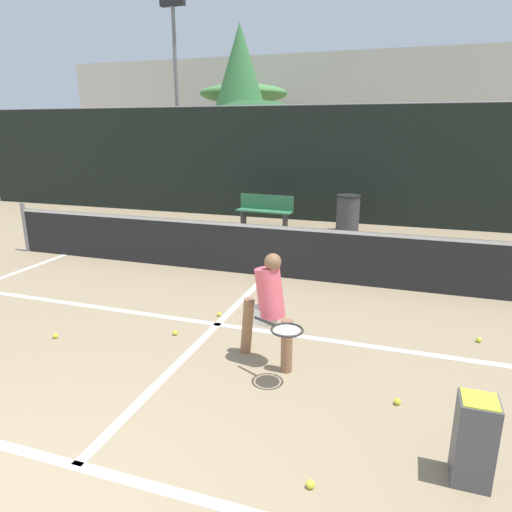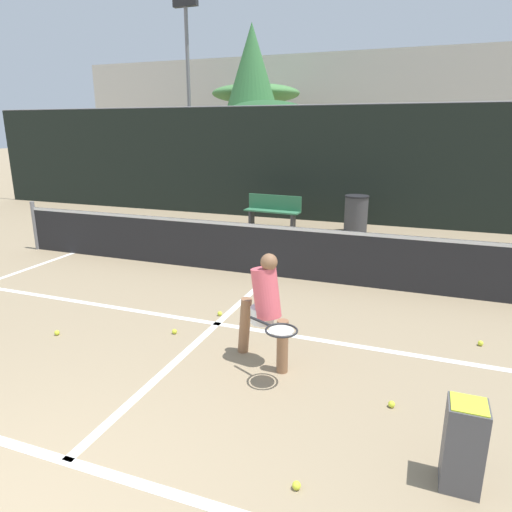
{
  "view_description": "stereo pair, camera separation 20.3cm",
  "coord_description": "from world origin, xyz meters",
  "px_view_note": "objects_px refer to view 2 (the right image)",
  "views": [
    {
      "loc": [
        2.35,
        -1.42,
        2.62
      ],
      "look_at": [
        0.47,
        4.21,
        0.95
      ],
      "focal_mm": 32.0,
      "sensor_mm": 36.0,
      "label": 1
    },
    {
      "loc": [
        2.55,
        -1.35,
        2.62
      ],
      "look_at": [
        0.47,
        4.21,
        0.95
      ],
      "focal_mm": 32.0,
      "sensor_mm": 36.0,
      "label": 2
    }
  ],
  "objects_px": {
    "parked_car": "(333,189)",
    "courtside_bench": "(273,210)",
    "ball_hopper": "(464,443)",
    "player_practicing": "(265,306)",
    "trash_bin": "(356,214)"
  },
  "relations": [
    {
      "from": "player_practicing",
      "to": "parked_car",
      "type": "distance_m",
      "value": 11.03
    },
    {
      "from": "courtside_bench",
      "to": "trash_bin",
      "type": "height_order",
      "value": "trash_bin"
    },
    {
      "from": "parked_car",
      "to": "courtside_bench",
      "type": "bearing_deg",
      "value": -103.36
    },
    {
      "from": "ball_hopper",
      "to": "parked_car",
      "type": "distance_m",
      "value": 12.66
    },
    {
      "from": "trash_bin",
      "to": "parked_car",
      "type": "bearing_deg",
      "value": 109.87
    },
    {
      "from": "player_practicing",
      "to": "courtside_bench",
      "type": "bearing_deg",
      "value": 133.96
    },
    {
      "from": "ball_hopper",
      "to": "player_practicing",
      "type": "bearing_deg",
      "value": 148.02
    },
    {
      "from": "player_practicing",
      "to": "trash_bin",
      "type": "distance_m",
      "value": 7.24
    },
    {
      "from": "courtside_bench",
      "to": "trash_bin",
      "type": "distance_m",
      "value": 2.23
    },
    {
      "from": "courtside_bench",
      "to": "trash_bin",
      "type": "xyz_separation_m",
      "value": [
        2.23,
        0.05,
        0.02
      ]
    },
    {
      "from": "player_practicing",
      "to": "ball_hopper",
      "type": "height_order",
      "value": "player_practicing"
    },
    {
      "from": "trash_bin",
      "to": "courtside_bench",
      "type": "bearing_deg",
      "value": -178.71
    },
    {
      "from": "player_practicing",
      "to": "parked_car",
      "type": "xyz_separation_m",
      "value": [
        -1.41,
        10.94,
        -0.1
      ]
    },
    {
      "from": "courtside_bench",
      "to": "parked_car",
      "type": "relative_size",
      "value": 0.34
    },
    {
      "from": "player_practicing",
      "to": "ball_hopper",
      "type": "xyz_separation_m",
      "value": [
        2.0,
        -1.25,
        -0.34
      ]
    }
  ]
}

